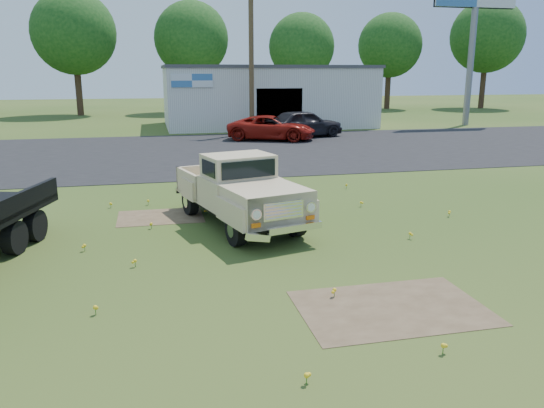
{
  "coord_description": "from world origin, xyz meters",
  "views": [
    {
      "loc": [
        -2.15,
        -10.25,
        3.7
      ],
      "look_at": [
        0.44,
        1.0,
        0.82
      ],
      "focal_mm": 35.0,
      "sensor_mm": 36.0,
      "label": 1
    }
  ],
  "objects": [
    {
      "name": "ground",
      "position": [
        0.0,
        0.0,
        0.0
      ],
      "size": [
        140.0,
        140.0,
        0.0
      ],
      "primitive_type": "plane",
      "color": "#2B4817",
      "rests_on": "ground"
    },
    {
      "name": "treeline_d",
      "position": [
        2.0,
        40.5,
        6.62
      ],
      "size": [
        6.72,
        6.72,
        10.0
      ],
      "color": "#3D281B",
      "rests_on": "ground"
    },
    {
      "name": "commercial_building",
      "position": [
        6.0,
        26.99,
        2.1
      ],
      "size": [
        14.2,
        8.2,
        4.15
      ],
      "color": "#BAB9B6",
      "rests_on": "ground"
    },
    {
      "name": "dark_sedan",
      "position": [
        6.56,
        19.46,
        0.79
      ],
      "size": [
        4.99,
        3.09,
        1.59
      ],
      "primitive_type": "imported",
      "rotation": [
        0.0,
        0.0,
        1.85
      ],
      "color": "black",
      "rests_on": "ground"
    },
    {
      "name": "utility_pole_mid",
      "position": [
        4.0,
        22.0,
        4.6
      ],
      "size": [
        1.6,
        0.3,
        9.0
      ],
      "color": "#473621",
      "rests_on": "ground"
    },
    {
      "name": "treeline_c",
      "position": [
        -8.0,
        39.5,
        6.93
      ],
      "size": [
        7.04,
        7.04,
        10.47
      ],
      "color": "#3D281B",
      "rests_on": "ground"
    },
    {
      "name": "red_pickup",
      "position": [
        4.46,
        18.61,
        0.67
      ],
      "size": [
        5.32,
        3.93,
        1.34
      ],
      "primitive_type": "imported",
      "rotation": [
        0.0,
        0.0,
        1.17
      ],
      "color": "maroon",
      "rests_on": "ground"
    },
    {
      "name": "treeline_e",
      "position": [
        12.0,
        39.0,
        5.98
      ],
      "size": [
        6.08,
        6.08,
        9.04
      ],
      "color": "#3D281B",
      "rests_on": "ground"
    },
    {
      "name": "dirt_patch_a",
      "position": [
        1.5,
        -3.0,
        0.0
      ],
      "size": [
        3.0,
        2.0,
        0.01
      ],
      "primitive_type": "cube",
      "color": "brown",
      "rests_on": "ground"
    },
    {
      "name": "dirt_patch_b",
      "position": [
        -2.0,
        3.5,
        0.0
      ],
      "size": [
        2.2,
        1.6,
        0.01
      ],
      "primitive_type": "cube",
      "color": "brown",
      "rests_on": "ground"
    },
    {
      "name": "treeline_f",
      "position": [
        22.0,
        41.5,
        6.3
      ],
      "size": [
        6.4,
        6.4,
        9.52
      ],
      "color": "#3D281B",
      "rests_on": "ground"
    },
    {
      "name": "asphalt_lot",
      "position": [
        0.0,
        15.0,
        0.0
      ],
      "size": [
        90.0,
        14.0,
        0.02
      ],
      "primitive_type": "cube",
      "color": "black",
      "rests_on": "ground"
    },
    {
      "name": "treeline_g",
      "position": [
        32.0,
        40.0,
        7.25
      ],
      "size": [
        7.36,
        7.36,
        10.95
      ],
      "color": "#3D281B",
      "rests_on": "ground"
    },
    {
      "name": "vintage_pickup_truck",
      "position": [
        -0.1,
        2.34,
        0.89
      ],
      "size": [
        3.09,
        5.2,
        1.77
      ],
      "primitive_type": null,
      "rotation": [
        0.0,
        0.0,
        0.26
      ],
      "color": "beige",
      "rests_on": "ground"
    }
  ]
}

